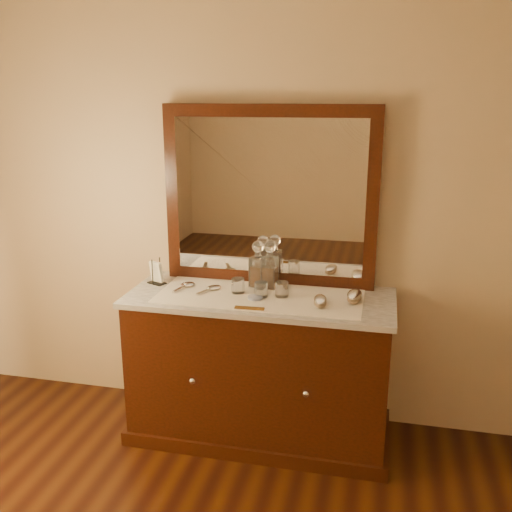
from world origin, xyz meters
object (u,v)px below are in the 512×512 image
object	(u,v)px
brush_near	(320,301)
hand_mirror_outer	(186,285)
brush_far	(354,296)
decanter_right	(270,270)
pin_dish	(255,297)
comb	(249,308)
napkin_rack	(156,273)
hand_mirror_inner	(212,288)
dresser_cabinet	(260,369)
mirror_frame	(270,196)
decanter_left	(258,269)

from	to	relation	value
brush_near	hand_mirror_outer	world-z (taller)	brush_near
brush_far	decanter_right	bearing A→B (deg)	167.30
pin_dish	decanter_right	world-z (taller)	decanter_right
comb	brush_far	bearing A→B (deg)	23.44
decanter_right	brush_near	bearing A→B (deg)	-34.25
pin_dish	napkin_rack	size ratio (longest dim) A/B	0.53
brush_far	hand_mirror_inner	distance (m)	0.78
dresser_cabinet	brush_near	xyz separation A→B (m)	(0.33, -0.08, 0.46)
napkin_rack	hand_mirror_outer	distance (m)	0.19
mirror_frame	pin_dish	size ratio (longest dim) A/B	15.18
napkin_rack	decanter_right	world-z (taller)	decanter_right
comb	napkin_rack	world-z (taller)	napkin_rack
brush_far	hand_mirror_inner	bearing A→B (deg)	-179.76
brush_near	hand_mirror_outer	bearing A→B (deg)	171.45
comb	brush_near	size ratio (longest dim) A/B	0.98
decanter_left	decanter_right	distance (m)	0.07
napkin_rack	pin_dish	bearing A→B (deg)	-12.09
brush_near	hand_mirror_outer	size ratio (longest dim) A/B	0.79
dresser_cabinet	mirror_frame	bearing A→B (deg)	90.00
brush_far	hand_mirror_inner	size ratio (longest dim) A/B	0.93
decanter_left	decanter_right	xyz separation A→B (m)	(0.07, -0.01, 0.00)
hand_mirror_inner	pin_dish	bearing A→B (deg)	-18.48
comb	hand_mirror_outer	distance (m)	0.50
mirror_frame	napkin_rack	bearing A→B (deg)	-163.87
dresser_cabinet	pin_dish	bearing A→B (deg)	-100.86
napkin_rack	dresser_cabinet	bearing A→B (deg)	-5.93
comb	brush_far	world-z (taller)	brush_far
pin_dish	decanter_left	xyz separation A→B (m)	(-0.03, 0.20, 0.09)
dresser_cabinet	hand_mirror_inner	size ratio (longest dim) A/B	7.54
pin_dish	mirror_frame	bearing A→B (deg)	87.67
comb	decanter_right	xyz separation A→B (m)	(0.03, 0.35, 0.10)
mirror_frame	pin_dish	bearing A→B (deg)	-92.33
brush_far	comb	bearing A→B (deg)	-154.56
napkin_rack	decanter_left	distance (m)	0.59
pin_dish	brush_near	size ratio (longest dim) A/B	0.51
hand_mirror_inner	comb	bearing A→B (deg)	-41.48
pin_dish	hand_mirror_inner	distance (m)	0.28
hand_mirror_outer	decanter_left	bearing A→B (deg)	14.22
comb	decanter_left	world-z (taller)	decanter_left
mirror_frame	decanter_right	xyz separation A→B (m)	(0.03, -0.11, -0.39)
brush_near	pin_dish	bearing A→B (deg)	178.21
mirror_frame	brush_far	xyz separation A→B (m)	(0.50, -0.22, -0.47)
hand_mirror_outer	brush_near	bearing A→B (deg)	-8.55
mirror_frame	dresser_cabinet	bearing A→B (deg)	-90.00
dresser_cabinet	napkin_rack	world-z (taller)	napkin_rack
napkin_rack	decanter_right	distance (m)	0.65
pin_dish	brush_far	size ratio (longest dim) A/B	0.46
napkin_rack	brush_far	distance (m)	1.13
brush_near	comb	bearing A→B (deg)	-157.75
hand_mirror_outer	brush_far	bearing A→B (deg)	-0.81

